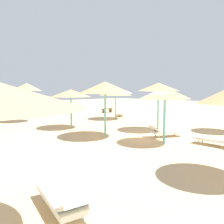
% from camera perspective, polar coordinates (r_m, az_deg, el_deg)
% --- Properties ---
extents(ground_plane, '(80.00, 80.00, 0.00)m').
position_cam_1_polar(ground_plane, '(11.97, 10.39, -6.73)').
color(ground_plane, '#D1B284').
extents(parasol_0, '(2.83, 2.83, 2.69)m').
position_cam_1_polar(parasol_0, '(19.44, 0.84, 5.17)').
color(parasol_0, '#6BC6BC').
rests_on(parasol_0, ground).
extents(parasol_1, '(2.34, 2.34, 2.68)m').
position_cam_1_polar(parasol_1, '(10.81, 13.36, 4.69)').
color(parasol_1, '#6BC6BC').
rests_on(parasol_1, ground).
extents(parasol_2, '(2.58, 2.58, 2.98)m').
position_cam_1_polar(parasol_2, '(14.24, 11.76, 6.20)').
color(parasol_2, '#6BC6BC').
rests_on(parasol_2, ground).
extents(parasol_6, '(2.36, 2.36, 3.08)m').
position_cam_1_polar(parasol_6, '(19.01, -20.96, 5.94)').
color(parasol_6, '#6BC6BC').
rests_on(parasol_6, ground).
extents(parasol_8, '(2.91, 2.91, 3.00)m').
position_cam_1_polar(parasol_8, '(12.04, -1.75, 6.23)').
color(parasol_8, '#6BC6BC').
rests_on(parasol_8, ground).
extents(parasol_9, '(2.64, 2.64, 2.58)m').
position_cam_1_polar(parasol_9, '(15.13, -10.46, 4.71)').
color(parasol_9, '#6BC6BC').
rests_on(parasol_9, ground).
extents(lounger_0, '(1.90, 1.61, 0.75)m').
position_cam_1_polar(lounger_0, '(21.65, 2.26, -0.23)').
color(lounger_0, silver).
rests_on(lounger_0, ground).
extents(lounger_1, '(0.66, 1.89, 0.72)m').
position_cam_1_polar(lounger_1, '(11.31, 25.20, -6.28)').
color(lounger_1, silver).
rests_on(lounger_1, ground).
extents(lounger_2, '(1.97, 1.50, 0.67)m').
position_cam_1_polar(lounger_2, '(12.52, 13.38, -4.78)').
color(lounger_2, silver).
rests_on(lounger_2, ground).
extents(lounger_4, '(1.06, 2.01, 0.64)m').
position_cam_1_polar(lounger_4, '(5.08, -12.20, -20.73)').
color(lounger_4, silver).
rests_on(lounger_4, ground).
extents(bench_0, '(1.52, 0.47, 0.49)m').
position_cam_1_polar(bench_0, '(24.89, -1.24, 0.61)').
color(bench_0, brown).
rests_on(bench_0, ground).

